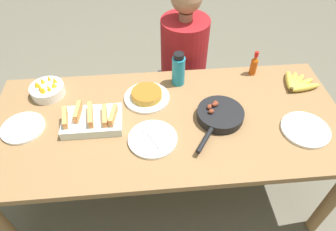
# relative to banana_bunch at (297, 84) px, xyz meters

# --- Properties ---
(ground_plane) EXTENTS (14.00, 14.00, 0.00)m
(ground_plane) POSITION_rel_banana_bunch_xyz_m (-0.78, -0.20, -0.73)
(ground_plane) COLOR #666051
(dining_table) EXTENTS (1.89, 0.83, 0.71)m
(dining_table) POSITION_rel_banana_bunch_xyz_m (-0.78, -0.20, -0.11)
(dining_table) COLOR olive
(dining_table) RESTS_ON ground_plane
(banana_bunch) EXTENTS (0.21, 0.20, 0.04)m
(banana_bunch) POSITION_rel_banana_bunch_xyz_m (0.00, 0.00, 0.00)
(banana_bunch) COLOR gold
(banana_bunch) RESTS_ON dining_table
(melon_tray) EXTENTS (0.30, 0.20, 0.10)m
(melon_tray) POSITION_rel_banana_bunch_xyz_m (-1.18, -0.20, 0.01)
(melon_tray) COLOR silver
(melon_tray) RESTS_ON dining_table
(skillet) EXTENTS (0.29, 0.37, 0.08)m
(skillet) POSITION_rel_banana_bunch_xyz_m (-0.51, -0.22, 0.01)
(skillet) COLOR black
(skillet) RESTS_ON dining_table
(frittata_plate_center) EXTENTS (0.26, 0.26, 0.05)m
(frittata_plate_center) POSITION_rel_banana_bunch_xyz_m (-0.89, -0.03, 0.00)
(frittata_plate_center) COLOR white
(frittata_plate_center) RESTS_ON dining_table
(empty_plate_near_front) EXTENTS (0.25, 0.25, 0.02)m
(empty_plate_near_front) POSITION_rel_banana_bunch_xyz_m (-0.09, -0.34, -0.01)
(empty_plate_near_front) COLOR white
(empty_plate_near_front) RESTS_ON dining_table
(empty_plate_far_left) EXTENTS (0.25, 0.25, 0.02)m
(empty_plate_far_left) POSITION_rel_banana_bunch_xyz_m (-0.87, -0.34, -0.01)
(empty_plate_far_left) COLOR white
(empty_plate_far_left) RESTS_ON dining_table
(empty_plate_far_right) EXTENTS (0.22, 0.22, 0.02)m
(empty_plate_far_right) POSITION_rel_banana_bunch_xyz_m (-1.53, -0.21, -0.01)
(empty_plate_far_right) COLOR white
(empty_plate_far_right) RESTS_ON dining_table
(fruit_bowl_mango) EXTENTS (0.19, 0.19, 0.11)m
(fruit_bowl_mango) POSITION_rel_banana_bunch_xyz_m (-1.45, 0.06, 0.02)
(fruit_bowl_mango) COLOR white
(fruit_bowl_mango) RESTS_ON dining_table
(water_bottle) EXTENTS (0.08, 0.08, 0.21)m
(water_bottle) POSITION_rel_banana_bunch_xyz_m (-0.70, 0.09, 0.08)
(water_bottle) COLOR teal
(water_bottle) RESTS_ON dining_table
(hot_sauce_bottle) EXTENTS (0.04, 0.04, 0.16)m
(hot_sauce_bottle) POSITION_rel_banana_bunch_xyz_m (-0.23, 0.14, 0.05)
(hot_sauce_bottle) COLOR #C64C0F
(hot_sauce_bottle) RESTS_ON dining_table
(person_figure) EXTENTS (0.35, 0.35, 1.17)m
(person_figure) POSITION_rel_banana_bunch_xyz_m (-0.61, 0.44, -0.24)
(person_figure) COLOR black
(person_figure) RESTS_ON ground_plane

